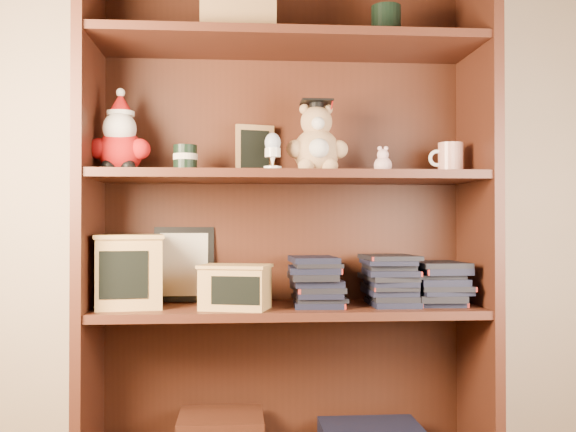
% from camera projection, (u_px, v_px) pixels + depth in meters
% --- Properties ---
extents(bookcase, '(1.20, 0.35, 1.60)m').
position_uv_depth(bookcase, '(286.00, 230.00, 2.07)').
color(bookcase, '#461F14').
rests_on(bookcase, ground).
extents(shelf_lower, '(1.14, 0.33, 0.02)m').
position_uv_depth(shelf_lower, '(288.00, 310.00, 2.02)').
color(shelf_lower, '#461F14').
rests_on(shelf_lower, ground).
extents(shelf_upper, '(1.14, 0.33, 0.02)m').
position_uv_depth(shelf_upper, '(288.00, 177.00, 2.02)').
color(shelf_upper, '#461F14').
rests_on(shelf_upper, ground).
extents(santa_plush, '(0.18, 0.13, 0.26)m').
position_uv_depth(santa_plush, '(120.00, 140.00, 1.98)').
color(santa_plush, '#A50F0F').
rests_on(santa_plush, shelf_upper).
extents(teachers_tin, '(0.07, 0.07, 0.08)m').
position_uv_depth(teachers_tin, '(185.00, 158.00, 2.00)').
color(teachers_tin, black).
rests_on(teachers_tin, shelf_upper).
extents(chalkboard_plaque, '(0.12, 0.08, 0.16)m').
position_uv_depth(chalkboard_plaque, '(255.00, 151.00, 2.13)').
color(chalkboard_plaque, '#9E7547').
rests_on(chalkboard_plaque, shelf_upper).
extents(egg_cup, '(0.05, 0.05, 0.11)m').
position_uv_depth(egg_cup, '(273.00, 150.00, 1.94)').
color(egg_cup, white).
rests_on(egg_cup, shelf_upper).
extents(grad_teddy_bear, '(0.19, 0.16, 0.23)m').
position_uv_depth(grad_teddy_bear, '(317.00, 144.00, 2.02)').
color(grad_teddy_bear, tan).
rests_on(grad_teddy_bear, shelf_upper).
extents(pink_figurine, '(0.05, 0.05, 0.09)m').
position_uv_depth(pink_figurine, '(383.00, 163.00, 2.04)').
color(pink_figurine, beige).
rests_on(pink_figurine, shelf_upper).
extents(teacher_mug, '(0.11, 0.08, 0.09)m').
position_uv_depth(teacher_mug, '(450.00, 158.00, 2.06)').
color(teacher_mug, silver).
rests_on(teacher_mug, shelf_upper).
extents(certificate_frame, '(0.19, 0.05, 0.24)m').
position_uv_depth(certificate_frame, '(184.00, 264.00, 2.13)').
color(certificate_frame, black).
rests_on(certificate_frame, shelf_lower).
extents(treats_box, '(0.22, 0.22, 0.21)m').
position_uv_depth(treats_box, '(129.00, 271.00, 1.98)').
color(treats_box, tan).
rests_on(treats_box, shelf_lower).
extents(pencils_box, '(0.23, 0.19, 0.13)m').
position_uv_depth(pencils_box, '(235.00, 287.00, 1.94)').
color(pencils_box, tan).
rests_on(pencils_box, shelf_lower).
extents(book_stack_left, '(0.14, 0.20, 0.14)m').
position_uv_depth(book_stack_left, '(316.00, 282.00, 2.02)').
color(book_stack_left, black).
rests_on(book_stack_left, shelf_lower).
extents(book_stack_mid, '(0.14, 0.20, 0.16)m').
position_uv_depth(book_stack_mid, '(390.00, 279.00, 2.04)').
color(book_stack_mid, black).
rests_on(book_stack_mid, shelf_lower).
extents(book_stack_right, '(0.14, 0.20, 0.13)m').
position_uv_depth(book_stack_right, '(439.00, 284.00, 2.05)').
color(book_stack_right, black).
rests_on(book_stack_right, shelf_lower).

